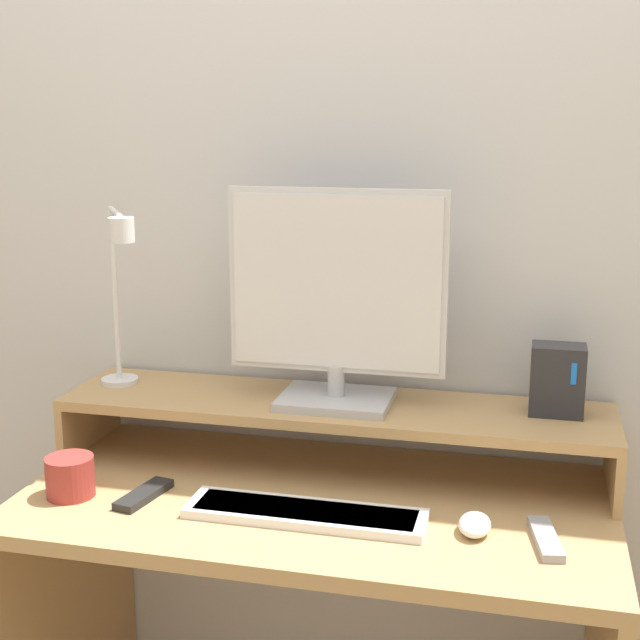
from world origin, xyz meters
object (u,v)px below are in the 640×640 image
desk_lamp (119,285)px  router_dock (557,380)px  remote_secondary (546,539)px  mug (70,477)px  mouse (475,525)px  remote_control (144,495)px  monitor (336,298)px  keyboard (305,513)px

desk_lamp → router_dock: desk_lamp is taller
remote_secondary → mug: size_ratio=1.67×
mouse → remote_secondary: size_ratio=0.56×
mouse → remote_control: 0.65m
remote_secondary → mouse: bearing=176.3°
monitor → remote_secondary: size_ratio=2.86×
monitor → mouse: 0.53m
keyboard → remote_secondary: bearing=0.6°
remote_control → mug: mug is taller
remote_secondary → router_dock: bearing=87.5°
remote_secondary → mug: mug is taller
keyboard → remote_control: keyboard is taller
mouse → desk_lamp: bearing=165.8°
desk_lamp → keyboard: size_ratio=0.89×
router_dock → remote_secondary: router_dock is taller
monitor → keyboard: 0.44m
router_dock → mouse: size_ratio=1.61×
mouse → remote_secondary: bearing=-3.7°
remote_secondary → desk_lamp: bearing=167.2°
remote_control → remote_secondary: (0.77, -0.01, 0.00)m
keyboard → remote_control: (-0.33, 0.01, -0.00)m
keyboard → remote_control: bearing=178.2°
remote_control → mug: (-0.15, -0.02, 0.03)m
monitor → desk_lamp: monitor is taller
monitor → mouse: bearing=-38.0°
keyboard → remote_secondary: keyboard is taller
desk_lamp → keyboard: bearing=-24.3°
keyboard → mug: (-0.48, -0.01, 0.03)m
desk_lamp → remote_secondary: bearing=-12.8°
monitor → keyboard: (-0.00, -0.26, -0.36)m
router_dock → remote_secondary: 0.36m
mug → keyboard: bearing=1.4°
router_dock → desk_lamp: bearing=-174.5°
desk_lamp → remote_secondary: desk_lamp is taller
remote_control → remote_secondary: bearing=-0.4°
desk_lamp → remote_control: desk_lamp is taller
mouse → monitor: bearing=142.0°
router_dock → remote_control: router_dock is taller
router_dock → remote_control: (-0.78, -0.29, -0.21)m
desk_lamp → mug: size_ratio=4.20×
mug → router_dock: bearing=18.3°
monitor → remote_control: 0.55m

